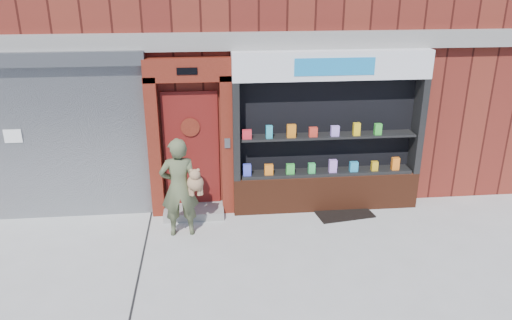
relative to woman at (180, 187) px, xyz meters
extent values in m
plane|color=#9E9E99|center=(0.94, -1.04, -0.88)|extent=(80.00, 80.00, 0.00)
cube|color=gray|center=(0.94, 0.88, 2.27)|extent=(12.00, 0.16, 0.30)
cube|color=gray|center=(-2.06, 0.90, 0.52)|extent=(3.00, 0.10, 2.80)
cube|color=slate|center=(-2.06, 0.84, 2.04)|extent=(3.10, 0.30, 0.24)
cube|color=white|center=(-2.86, 0.84, 0.72)|extent=(0.30, 0.01, 0.24)
cube|color=#56180E|center=(-0.46, 0.82, 0.42)|extent=(0.22, 0.28, 2.60)
cube|color=#56180E|center=(0.84, 0.82, 0.42)|extent=(0.22, 0.28, 2.60)
cube|color=#56180E|center=(0.19, 0.82, 1.82)|extent=(1.50, 0.28, 0.40)
cube|color=black|center=(0.19, 0.67, 1.82)|extent=(0.35, 0.01, 0.12)
cube|color=#5D1311|center=(0.19, 0.93, 0.32)|extent=(1.00, 0.06, 2.20)
cylinder|color=black|center=(0.19, 0.89, 0.77)|extent=(0.28, 0.02, 0.28)
cylinder|color=#56180E|center=(0.19, 0.88, 0.77)|extent=(0.34, 0.02, 0.34)
cube|color=gray|center=(0.19, 0.66, -0.80)|extent=(1.10, 0.55, 0.15)
cube|color=slate|center=(0.84, 0.67, 0.52)|extent=(0.10, 0.02, 0.18)
cube|color=#542514|center=(2.69, 0.76, -0.53)|extent=(3.50, 0.40, 0.70)
cube|color=black|center=(1.00, 0.76, 0.72)|extent=(0.12, 0.40, 1.80)
cube|color=black|center=(4.38, 0.76, 0.72)|extent=(0.12, 0.40, 1.80)
cube|color=black|center=(2.69, 0.95, 0.72)|extent=(3.30, 0.03, 1.80)
cube|color=black|center=(2.69, 0.76, -0.15)|extent=(3.20, 0.36, 0.06)
cube|color=black|center=(2.69, 0.76, 0.57)|extent=(3.20, 0.36, 0.04)
cube|color=white|center=(2.69, 0.76, 1.87)|extent=(3.50, 0.40, 0.50)
cube|color=#1774B1|center=(2.69, 0.56, 1.87)|extent=(1.40, 0.01, 0.30)
cube|color=#404CDA|center=(1.19, 0.68, -0.01)|extent=(0.14, 0.09, 0.22)
cube|color=orange|center=(1.59, 0.68, -0.02)|extent=(0.16, 0.09, 0.19)
cube|color=green|center=(1.99, 0.68, -0.03)|extent=(0.15, 0.09, 0.19)
cube|color=green|center=(2.39, 0.68, -0.03)|extent=(0.12, 0.09, 0.19)
cube|color=#BD84ED|center=(2.79, 0.68, 0.00)|extent=(0.14, 0.09, 0.24)
cube|color=#2692BE|center=(3.19, 0.68, -0.03)|extent=(0.15, 0.09, 0.19)
cube|color=gold|center=(3.59, 0.68, -0.03)|extent=(0.12, 0.09, 0.18)
cube|color=orange|center=(3.99, 0.68, 0.00)|extent=(0.14, 0.09, 0.24)
cube|color=red|center=(1.19, 0.68, 0.67)|extent=(0.16, 0.09, 0.16)
cube|color=#25A0BA|center=(1.59, 0.68, 0.70)|extent=(0.11, 0.09, 0.23)
cube|color=orange|center=(1.99, 0.68, 0.71)|extent=(0.16, 0.09, 0.24)
cube|color=red|center=(2.39, 0.68, 0.68)|extent=(0.15, 0.09, 0.17)
cube|color=#B38AF9|center=(2.79, 0.68, 0.68)|extent=(0.15, 0.09, 0.19)
cube|color=yellow|center=(3.19, 0.68, 0.71)|extent=(0.12, 0.09, 0.23)
cube|color=green|center=(3.59, 0.68, 0.69)|extent=(0.13, 0.09, 0.21)
imported|color=#50583A|center=(-0.02, 0.00, -0.01)|extent=(0.66, 0.45, 1.74)
sphere|color=#916B48|center=(0.26, -0.04, 0.09)|extent=(0.28, 0.28, 0.28)
sphere|color=#916B48|center=(0.26, -0.09, 0.25)|extent=(0.18, 0.18, 0.18)
sphere|color=#916B48|center=(0.20, -0.09, 0.33)|extent=(0.06, 0.06, 0.06)
sphere|color=#916B48|center=(0.31, -0.09, 0.33)|extent=(0.06, 0.06, 0.06)
cylinder|color=#916B48|center=(0.17, -0.04, -0.05)|extent=(0.06, 0.06, 0.17)
cylinder|color=#916B48|center=(0.35, -0.04, -0.05)|extent=(0.06, 0.06, 0.17)
cylinder|color=#916B48|center=(0.20, -0.06, -0.05)|extent=(0.06, 0.06, 0.17)
cylinder|color=#916B48|center=(0.31, -0.06, -0.05)|extent=(0.06, 0.06, 0.17)
cube|color=black|center=(2.97, 0.51, -0.87)|extent=(1.14, 0.88, 0.03)
camera|label=1|loc=(0.50, -7.73, 3.42)|focal=35.00mm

